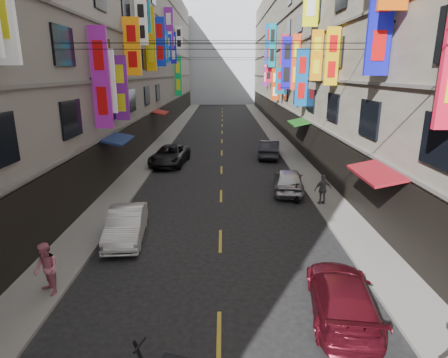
{
  "coord_description": "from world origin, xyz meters",
  "views": [
    {
      "loc": [
        0.11,
        3.47,
        6.87
      ],
      "look_at": [
        0.14,
        12.8,
        4.21
      ],
      "focal_mm": 30.0,
      "sensor_mm": 36.0,
      "label": 1
    }
  ],
  "objects_px": {
    "scooter_far_right": "(290,192)",
    "car_right_mid": "(289,180)",
    "car_left_mid": "(126,224)",
    "car_right_far": "(269,149)",
    "car_right_near": "(342,296)",
    "car_left_far": "(170,155)",
    "pedestrian_lfar": "(46,269)",
    "pedestrian_rfar": "(323,189)"
  },
  "relations": [
    {
      "from": "pedestrian_lfar",
      "to": "pedestrian_rfar",
      "type": "bearing_deg",
      "value": 81.37
    },
    {
      "from": "car_right_far",
      "to": "pedestrian_rfar",
      "type": "distance_m",
      "value": 11.93
    },
    {
      "from": "car_right_near",
      "to": "car_right_far",
      "type": "distance_m",
      "value": 21.19
    },
    {
      "from": "scooter_far_right",
      "to": "car_left_far",
      "type": "height_order",
      "value": "car_left_far"
    },
    {
      "from": "scooter_far_right",
      "to": "car_left_far",
      "type": "xyz_separation_m",
      "value": [
        -7.88,
        8.36,
        0.28
      ]
    },
    {
      "from": "scooter_far_right",
      "to": "car_right_mid",
      "type": "distance_m",
      "value": 1.4
    },
    {
      "from": "car_right_far",
      "to": "car_left_far",
      "type": "bearing_deg",
      "value": 26.18
    },
    {
      "from": "car_right_mid",
      "to": "pedestrian_rfar",
      "type": "relative_size",
      "value": 2.59
    },
    {
      "from": "car_right_near",
      "to": "pedestrian_rfar",
      "type": "height_order",
      "value": "pedestrian_rfar"
    },
    {
      "from": "car_left_mid",
      "to": "car_right_mid",
      "type": "bearing_deg",
      "value": 33.55
    },
    {
      "from": "car_right_near",
      "to": "car_right_mid",
      "type": "xyz_separation_m",
      "value": [
        0.44,
        11.77,
        0.08
      ]
    },
    {
      "from": "car_right_mid",
      "to": "car_left_far",
      "type": "bearing_deg",
      "value": -32.95
    },
    {
      "from": "car_right_near",
      "to": "pedestrian_rfar",
      "type": "xyz_separation_m",
      "value": [
        1.84,
        9.34,
        0.3
      ]
    },
    {
      "from": "car_right_mid",
      "to": "scooter_far_right",
      "type": "bearing_deg",
      "value": 93.17
    },
    {
      "from": "car_right_far",
      "to": "car_right_near",
      "type": "bearing_deg",
      "value": 98.1
    },
    {
      "from": "car_right_mid",
      "to": "car_right_far",
      "type": "relative_size",
      "value": 0.94
    },
    {
      "from": "pedestrian_rfar",
      "to": "scooter_far_right",
      "type": "bearing_deg",
      "value": -48.36
    },
    {
      "from": "car_left_far",
      "to": "car_right_near",
      "type": "height_order",
      "value": "car_left_far"
    },
    {
      "from": "scooter_far_right",
      "to": "car_right_far",
      "type": "height_order",
      "value": "car_right_far"
    },
    {
      "from": "scooter_far_right",
      "to": "car_right_near",
      "type": "distance_m",
      "value": 10.41
    },
    {
      "from": "car_left_mid",
      "to": "car_left_far",
      "type": "height_order",
      "value": "car_left_far"
    },
    {
      "from": "car_left_mid",
      "to": "car_right_far",
      "type": "bearing_deg",
      "value": 57.62
    },
    {
      "from": "scooter_far_right",
      "to": "car_right_mid",
      "type": "bearing_deg",
      "value": -112.26
    },
    {
      "from": "car_left_far",
      "to": "pedestrian_rfar",
      "type": "relative_size",
      "value": 3.22
    },
    {
      "from": "scooter_far_right",
      "to": "pedestrian_rfar",
      "type": "xyz_separation_m",
      "value": [
        1.52,
        -1.06,
        0.49
      ]
    },
    {
      "from": "car_right_near",
      "to": "car_left_far",
      "type": "bearing_deg",
      "value": -59.86
    },
    {
      "from": "car_left_far",
      "to": "car_right_mid",
      "type": "xyz_separation_m",
      "value": [
        8.0,
        -6.99,
        -0.01
      ]
    },
    {
      "from": "pedestrian_rfar",
      "to": "car_left_far",
      "type": "bearing_deg",
      "value": -58.52
    },
    {
      "from": "car_left_mid",
      "to": "pedestrian_lfar",
      "type": "distance_m",
      "value": 4.51
    },
    {
      "from": "pedestrian_lfar",
      "to": "pedestrian_rfar",
      "type": "height_order",
      "value": "pedestrian_lfar"
    },
    {
      "from": "pedestrian_rfar",
      "to": "car_right_near",
      "type": "bearing_deg",
      "value": 65.41
    },
    {
      "from": "car_left_far",
      "to": "pedestrian_lfar",
      "type": "height_order",
      "value": "pedestrian_lfar"
    },
    {
      "from": "car_right_far",
      "to": "car_left_mid",
      "type": "bearing_deg",
      "value": 72.67
    },
    {
      "from": "car_left_far",
      "to": "car_left_mid",
      "type": "bearing_deg",
      "value": -84.07
    },
    {
      "from": "car_left_mid",
      "to": "pedestrian_rfar",
      "type": "height_order",
      "value": "pedestrian_rfar"
    },
    {
      "from": "pedestrian_lfar",
      "to": "car_left_far",
      "type": "bearing_deg",
      "value": 129.0
    },
    {
      "from": "car_left_mid",
      "to": "car_left_far",
      "type": "distance_m",
      "value": 13.54
    },
    {
      "from": "car_right_far",
      "to": "pedestrian_rfar",
      "type": "relative_size",
      "value": 2.75
    },
    {
      "from": "car_left_mid",
      "to": "car_right_far",
      "type": "xyz_separation_m",
      "value": [
        8.0,
        15.97,
        0.06
      ]
    },
    {
      "from": "scooter_far_right",
      "to": "pedestrian_lfar",
      "type": "bearing_deg",
      "value": 28.31
    },
    {
      "from": "car_right_mid",
      "to": "car_right_far",
      "type": "xyz_separation_m",
      "value": [
        0.0,
        9.42,
        0.02
      ]
    },
    {
      "from": "car_right_near",
      "to": "car_right_far",
      "type": "bearing_deg",
      "value": -83.0
    }
  ]
}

